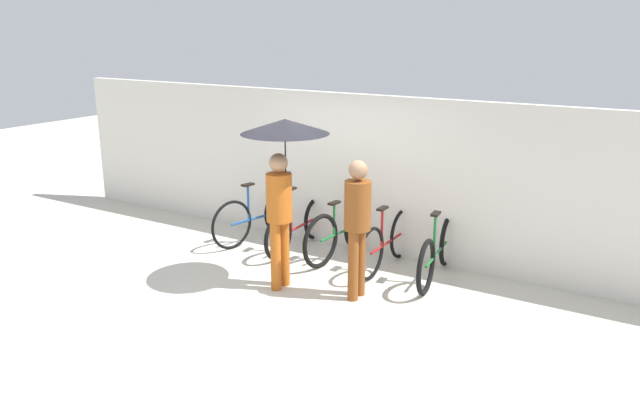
# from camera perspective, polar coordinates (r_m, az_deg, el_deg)

# --- Properties ---
(ground_plane) EXTENTS (30.00, 30.00, 0.00)m
(ground_plane) POSITION_cam_1_polar(r_m,az_deg,el_deg) (7.82, -3.72, -8.74)
(ground_plane) COLOR beige
(back_wall) EXTENTS (10.92, 0.12, 2.30)m
(back_wall) POSITION_cam_1_polar(r_m,az_deg,el_deg) (9.11, 3.47, 2.46)
(back_wall) COLOR silver
(back_wall) RESTS_ON ground
(parked_bicycle_0) EXTENTS (0.55, 1.73, 1.05)m
(parked_bicycle_0) POSITION_cam_1_polar(r_m,az_deg,el_deg) (9.65, -5.68, -1.49)
(parked_bicycle_0) COLOR black
(parked_bicycle_0) RESTS_ON ground
(parked_bicycle_1) EXTENTS (0.44, 1.73, 1.01)m
(parked_bicycle_1) POSITION_cam_1_polar(r_m,az_deg,el_deg) (9.27, -2.01, -2.38)
(parked_bicycle_1) COLOR black
(parked_bicycle_1) RESTS_ON ground
(parked_bicycle_2) EXTENTS (0.44, 1.72, 1.10)m
(parked_bicycle_2) POSITION_cam_1_polar(r_m,az_deg,el_deg) (8.91, 1.95, -2.88)
(parked_bicycle_2) COLOR black
(parked_bicycle_2) RESTS_ON ground
(parked_bicycle_3) EXTENTS (0.44, 1.68, 1.03)m
(parked_bicycle_3) POSITION_cam_1_polar(r_m,az_deg,el_deg) (8.59, 6.16, -3.81)
(parked_bicycle_3) COLOR black
(parked_bicycle_3) RESTS_ON ground
(parked_bicycle_4) EXTENTS (0.44, 1.80, 1.01)m
(parked_bicycle_4) POSITION_cam_1_polar(r_m,az_deg,el_deg) (8.32, 10.68, -4.67)
(parked_bicycle_4) COLOR black
(parked_bicycle_4) RESTS_ON ground
(pedestrian_leading) EXTENTS (1.09, 1.09, 2.14)m
(pedestrian_leading) POSITION_cam_1_polar(r_m,az_deg,el_deg) (7.62, -3.40, 4.20)
(pedestrian_leading) COLOR #B25619
(pedestrian_leading) RESTS_ON ground
(pedestrian_center) EXTENTS (0.32, 0.32, 1.72)m
(pedestrian_center) POSITION_cam_1_polar(r_m,az_deg,el_deg) (7.42, 3.44, -1.71)
(pedestrian_center) COLOR brown
(pedestrian_center) RESTS_ON ground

